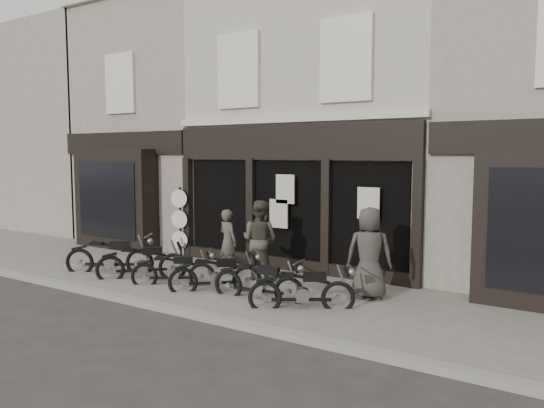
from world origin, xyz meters
The scene contains 16 objects.
ground_plane centered at (0.00, 0.00, 0.00)m, with size 90.00×90.00×0.00m, color #2D2B28.
pavement centered at (0.00, 0.90, 0.06)m, with size 30.00×4.20×0.12m, color #615B56.
kerb centered at (0.00, -1.25, 0.07)m, with size 30.00×0.25×0.13m, color gray.
central_building centered at (0.00, 5.95, 4.08)m, with size 7.30×6.22×8.34m.
neighbour_left centered at (-6.35, 5.90, 4.04)m, with size 5.60×6.73×8.34m.
filler_left centered at (-14.50, 6.00, 4.10)m, with size 11.00×6.00×8.20m, color gray.
motorcycle_0 centered at (-3.65, 0.17, 0.44)m, with size 2.07×1.44×1.10m.
motorcycle_1 centered at (-2.50, 0.19, 0.42)m, with size 1.74×1.71×1.05m.
motorcycle_2 centered at (-1.38, 0.12, 0.37)m, with size 1.72×1.32×0.94m.
motorcycle_3 centered at (-0.21, 0.23, 0.40)m, with size 1.69×1.58×1.00m.
motorcycle_4 centered at (0.98, 0.20, 0.40)m, with size 2.09×0.61×1.00m.
motorcycle_5 centered at (2.10, 0.10, 0.40)m, with size 1.88×1.36×1.01m.
man_left centered at (-1.15, 1.86, 0.93)m, with size 0.59×0.39×1.62m, color #49443C.
man_centre centered at (0.01, 1.62, 1.08)m, with size 0.94×0.73×1.93m, color #413E35.
man_right centered at (2.89, 1.50, 1.09)m, with size 0.95×0.62×1.94m, color #3C3632.
advert_sign_post centered at (-3.61, 2.70, 1.06)m, with size 0.53×0.34×2.18m.
Camera 1 is at (7.21, -8.77, 3.16)m, focal length 35.00 mm.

